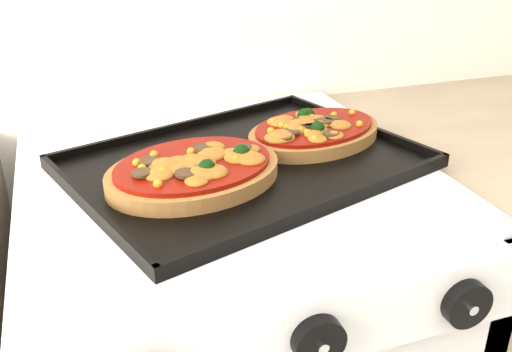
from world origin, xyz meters
name	(u,v)px	position (x,y,z in m)	size (l,w,h in m)	color
control_panel	(310,329)	(0.04, 1.39, 0.85)	(0.60, 0.02, 0.09)	silver
knob_center	(319,341)	(0.04, 1.37, 0.85)	(0.06, 0.06, 0.02)	black
knob_right	(467,304)	(0.22, 1.37, 0.85)	(0.06, 0.06, 0.02)	black
baking_tray	(245,161)	(0.06, 1.69, 0.92)	(0.49, 0.36, 0.02)	black
pizza_left	(194,168)	(-0.02, 1.65, 0.94)	(0.25, 0.19, 0.04)	#A06837
pizza_right	(315,130)	(0.20, 1.73, 0.94)	(0.24, 0.16, 0.03)	#A06837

